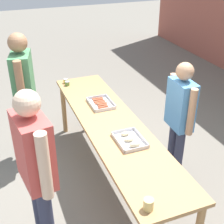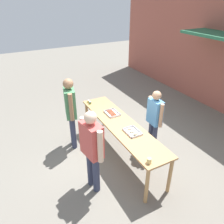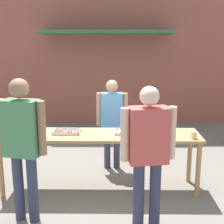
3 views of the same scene
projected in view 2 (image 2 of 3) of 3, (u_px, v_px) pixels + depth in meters
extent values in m
plane|color=slate|center=(120.00, 154.00, 5.26)|extent=(24.00, 24.00, 0.00)
cube|color=tan|center=(121.00, 124.00, 4.85)|extent=(2.93, 0.66, 0.04)
cylinder|color=tan|center=(87.00, 116.00, 6.03)|extent=(0.07, 0.07, 0.83)
cylinder|color=tan|center=(147.00, 186.00, 3.87)|extent=(0.07, 0.07, 0.83)
cylinder|color=tan|center=(104.00, 112.00, 6.25)|extent=(0.07, 0.07, 0.83)
cylinder|color=tan|center=(170.00, 176.00, 4.09)|extent=(0.07, 0.07, 0.83)
cube|color=silver|center=(112.00, 114.00, 5.23)|extent=(0.38, 0.28, 0.01)
cube|color=silver|center=(107.00, 114.00, 5.17)|extent=(0.38, 0.01, 0.03)
cube|color=silver|center=(117.00, 112.00, 5.28)|extent=(0.38, 0.01, 0.03)
cube|color=silver|center=(108.00, 110.00, 5.37)|extent=(0.01, 0.28, 0.03)
cube|color=silver|center=(116.00, 116.00, 5.08)|extent=(0.01, 0.28, 0.03)
cylinder|color=#A34C2D|center=(109.00, 110.00, 5.34)|extent=(0.04, 0.14, 0.02)
cylinder|color=#A34C2D|center=(110.00, 111.00, 5.30)|extent=(0.04, 0.14, 0.03)
cylinder|color=#A34C2D|center=(111.00, 112.00, 5.27)|extent=(0.03, 0.15, 0.02)
cylinder|color=#A34C2D|center=(111.00, 113.00, 5.24)|extent=(0.04, 0.14, 0.02)
cylinder|color=#A34C2D|center=(113.00, 113.00, 5.21)|extent=(0.03, 0.13, 0.03)
cylinder|color=#A34C2D|center=(113.00, 114.00, 5.17)|extent=(0.03, 0.12, 0.03)
cylinder|color=#A34C2D|center=(114.00, 115.00, 5.14)|extent=(0.03, 0.13, 0.02)
cylinder|color=#A34C2D|center=(115.00, 116.00, 5.11)|extent=(0.04, 0.14, 0.02)
cube|color=silver|center=(132.00, 132.00, 4.53)|extent=(0.37, 0.28, 0.01)
cube|color=silver|center=(127.00, 133.00, 4.47)|extent=(0.37, 0.01, 0.03)
cube|color=silver|center=(138.00, 130.00, 4.58)|extent=(0.37, 0.01, 0.03)
cube|color=silver|center=(128.00, 127.00, 4.67)|extent=(0.01, 0.28, 0.03)
cube|color=silver|center=(137.00, 136.00, 4.38)|extent=(0.01, 0.28, 0.03)
ellipsoid|color=beige|center=(129.00, 129.00, 4.61)|extent=(0.06, 0.10, 0.04)
ellipsoid|color=beige|center=(132.00, 131.00, 4.52)|extent=(0.07, 0.11, 0.05)
ellipsoid|color=beige|center=(136.00, 134.00, 4.44)|extent=(0.08, 0.12, 0.05)
cylinder|color=gold|center=(89.00, 101.00, 5.77)|extent=(0.07, 0.07, 0.06)
cylinder|color=#B2B2B7|center=(89.00, 100.00, 5.75)|extent=(0.07, 0.07, 0.01)
cylinder|color=#567A38|center=(90.00, 103.00, 5.69)|extent=(0.07, 0.07, 0.06)
cylinder|color=#B2B2B7|center=(90.00, 102.00, 5.68)|extent=(0.07, 0.07, 0.01)
cylinder|color=#DBC67A|center=(149.00, 161.00, 3.71)|extent=(0.08, 0.08, 0.10)
cylinder|color=#333851|center=(150.00, 134.00, 5.34)|extent=(0.11, 0.11, 0.75)
cylinder|color=#333851|center=(154.00, 138.00, 5.21)|extent=(0.11, 0.11, 0.75)
cube|color=#5193D1|center=(155.00, 112.00, 4.95)|extent=(0.37, 0.21, 0.59)
sphere|color=tan|center=(157.00, 95.00, 4.75)|extent=(0.20, 0.20, 0.20)
cylinder|color=tan|center=(149.00, 107.00, 5.12)|extent=(0.08, 0.08, 0.56)
cylinder|color=tan|center=(161.00, 116.00, 4.77)|extent=(0.08, 0.08, 0.56)
cylinder|color=#333851|center=(73.00, 133.00, 5.30)|extent=(0.13, 0.13, 0.86)
cylinder|color=#333851|center=(73.00, 129.00, 5.46)|extent=(0.13, 0.13, 0.86)
cube|color=#478456|center=(70.00, 103.00, 5.01)|extent=(0.47, 0.32, 0.68)
sphere|color=#936B4C|center=(68.00, 84.00, 4.78)|extent=(0.23, 0.23, 0.23)
cylinder|color=#936B4C|center=(71.00, 107.00, 4.78)|extent=(0.10, 0.10, 0.65)
cylinder|color=#936B4C|center=(69.00, 98.00, 5.22)|extent=(0.10, 0.10, 0.65)
cylinder|color=#333851|center=(96.00, 174.00, 4.13)|extent=(0.13, 0.13, 0.82)
cylinder|color=#333851|center=(91.00, 168.00, 4.27)|extent=(0.13, 0.13, 0.82)
cube|color=#C64C47|center=(92.00, 140.00, 3.84)|extent=(0.48, 0.31, 0.65)
sphere|color=beige|center=(90.00, 118.00, 3.62)|extent=(0.22, 0.22, 0.22)
cylinder|color=beige|center=(100.00, 147.00, 3.64)|extent=(0.10, 0.10, 0.62)
cylinder|color=beige|center=(84.00, 132.00, 4.03)|extent=(0.10, 0.10, 0.62)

